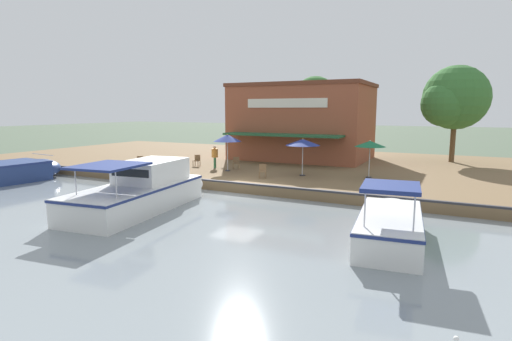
{
  "coord_description": "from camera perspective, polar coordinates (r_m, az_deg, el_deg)",
  "views": [
    {
      "loc": [
        19.52,
        11.1,
        4.79
      ],
      "look_at": [
        -1.0,
        0.75,
        1.3
      ],
      "focal_mm": 28.0,
      "sensor_mm": 36.0,
      "label": 1
    }
  ],
  "objects": [
    {
      "name": "ground_plane",
      "position": [
        22.96,
        -2.8,
        -3.42
      ],
      "size": [
        220.0,
        220.0,
        0.0
      ],
      "primitive_type": "plane",
      "color": "#4C5B47"
    },
    {
      "name": "tree_behind_restaurant",
      "position": [
        38.8,
        8.12,
        9.98
      ],
      "size": [
        4.38,
        4.17,
        7.37
      ],
      "color": "brown",
      "rests_on": "quay_deck"
    },
    {
      "name": "waterfront_restaurant",
      "position": [
        34.95,
        6.62,
        6.96
      ],
      "size": [
        9.28,
        11.31,
        6.4
      ],
      "color": "brown",
      "rests_on": "quay_deck"
    },
    {
      "name": "patio_umbrella_by_entrance",
      "position": [
        25.61,
        6.7,
        4.03
      ],
      "size": [
        2.21,
        2.21,
        2.41
      ],
      "color": "#B7B7B7",
      "rests_on": "quay_deck"
    },
    {
      "name": "cafe_chair_mid_patio",
      "position": [
        30.42,
        -16.28,
        1.28
      ],
      "size": [
        0.59,
        0.59,
        0.85
      ],
      "color": "brown",
      "rests_on": "quay_deck"
    },
    {
      "name": "cafe_chair_under_first_umbrella",
      "position": [
        30.38,
        -8.45,
        1.52
      ],
      "size": [
        0.52,
        0.52,
        0.85
      ],
      "color": "brown",
      "rests_on": "quay_deck"
    },
    {
      "name": "cafe_chair_facing_river",
      "position": [
        29.14,
        -16.52,
        0.96
      ],
      "size": [
        0.48,
        0.48,
        0.85
      ],
      "color": "brown",
      "rests_on": "quay_deck"
    },
    {
      "name": "quay_edge_fender",
      "position": [
        22.91,
        -2.69,
        -1.78
      ],
      "size": [
        0.2,
        50.4,
        0.1
      ],
      "primitive_type": "cube",
      "color": "#2D2D33",
      "rests_on": "quay_deck"
    },
    {
      "name": "motorboat_second_along",
      "position": [
        20.35,
        -15.21,
        -2.58
      ],
      "size": [
        9.12,
        3.88,
        2.42
      ],
      "color": "white",
      "rests_on": "river_water"
    },
    {
      "name": "person_near_entrance",
      "position": [
        29.13,
        -5.91,
        2.33
      ],
      "size": [
        0.46,
        0.46,
        1.63
      ],
      "color": "#337547",
      "rests_on": "quay_deck"
    },
    {
      "name": "patio_umbrella_near_quay_edge",
      "position": [
        27.55,
        -4.12,
        4.64
      ],
      "size": [
        1.92,
        1.92,
        2.57
      ],
      "color": "#B7B7B7",
      "rests_on": "quay_deck"
    },
    {
      "name": "cafe_chair_far_corner_seat",
      "position": [
        28.66,
        -2.86,
        1.18
      ],
      "size": [
        0.59,
        0.59,
        0.85
      ],
      "color": "brown",
      "rests_on": "quay_deck"
    },
    {
      "name": "cafe_chair_back_row_seat",
      "position": [
        24.79,
        0.96,
        0.02
      ],
      "size": [
        0.58,
        0.58,
        0.85
      ],
      "color": "brown",
      "rests_on": "quay_deck"
    },
    {
      "name": "quay_deck",
      "position": [
        32.78,
        6.71,
        0.7
      ],
      "size": [
        22.0,
        56.0,
        0.6
      ],
      "primitive_type": "cube",
      "color": "brown",
      "rests_on": "ground"
    },
    {
      "name": "cafe_chair_beside_entrance",
      "position": [
        28.79,
        -12.55,
        1.02
      ],
      "size": [
        0.45,
        0.45,
        0.85
      ],
      "color": "brown",
      "rests_on": "quay_deck"
    },
    {
      "name": "mooring_post",
      "position": [
        27.48,
        -16.26,
        0.63
      ],
      "size": [
        0.22,
        0.22,
        1.03
      ],
      "color": "#473323",
      "rests_on": "quay_deck"
    },
    {
      "name": "motorboat_outer_channel",
      "position": [
        15.66,
        18.65,
        -7.03
      ],
      "size": [
        6.5,
        2.72,
        2.34
      ],
      "color": "white",
      "rests_on": "river_water"
    },
    {
      "name": "tree_upstream_bank",
      "position": [
        35.77,
        26.33,
        9.11
      ],
      "size": [
        5.34,
        5.09,
        7.72
      ],
      "color": "brown",
      "rests_on": "quay_deck"
    },
    {
      "name": "patio_umbrella_far_corner",
      "position": [
        25.64,
        15.99,
        3.67
      ],
      "size": [
        1.88,
        1.88,
        2.35
      ],
      "color": "#B7B7B7",
      "rests_on": "quay_deck"
    }
  ]
}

